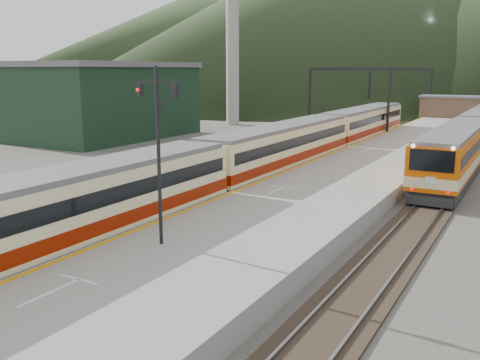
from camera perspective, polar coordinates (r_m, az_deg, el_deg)
The scene contains 17 objects.
track_main at distance 48.08m, azimuth 8.89°, elevation 2.38°, with size 2.60×200.00×0.23m.
track_far at distance 50.01m, azimuth 3.51°, elevation 2.85°, with size 2.60×200.00×0.23m.
track_second at distance 45.46m, azimuth 22.59°, elevation 1.09°, with size 2.60×200.00×0.23m.
platform at distance 44.48m, azimuth 14.77°, elevation 1.95°, with size 8.00×100.00×1.00m, color gray.
gantry_near at distance 62.62m, azimuth 11.45°, elevation 9.49°, with size 9.55×0.25×8.00m.
gantry_far at distance 86.74m, azimuth 16.63°, elevation 9.78°, with size 9.55×0.25×8.00m.
warehouse at distance 64.41m, azimuth -14.57°, elevation 8.28°, with size 14.50×20.50×8.60m.
smokestack at distance 77.18m, azimuth -0.81°, elevation 17.08°, with size 1.80×1.80×30.00m, color #9E998E.
station_shed at distance 83.41m, azimuth 21.90°, elevation 7.30°, with size 9.40×4.40×3.10m.
hill_a at distance 203.78m, azimuth 13.61°, elevation 17.63°, with size 180.00×180.00×60.00m, color #2C401E.
hill_d at distance 280.71m, azimuth 0.06°, elevation 15.70°, with size 200.00×200.00×55.00m, color #2C401E.
main_train at distance 39.75m, azimuth 4.54°, elevation 3.49°, with size 3.04×62.27×3.71m.
second_train at distance 50.63m, azimuth 23.53°, elevation 4.22°, with size 2.90×39.48×3.54m.
signal_mast at distance 20.47m, azimuth -8.73°, elevation 4.47°, with size 2.19×0.41×6.86m.
short_signal_b at distance 39.34m, azimuth -0.64°, elevation 2.53°, with size 0.25×0.21×2.27m.
short_signal_c at distance 36.20m, azimuth -13.08°, elevation 1.43°, with size 0.26×0.21×2.27m.
worker at distance 26.45m, azimuth -23.39°, elevation -4.28°, with size 0.64×0.42×1.76m, color #1E222E.
Camera 1 is at (16.40, -4.55, 7.70)m, focal length 40.00 mm.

